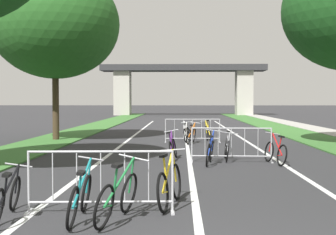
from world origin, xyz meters
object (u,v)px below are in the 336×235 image
(crowd_barrier_third, at_px, (193,131))
(bicycle_teal_5, at_px, (80,198))
(bicycle_blue_4, at_px, (210,152))
(bicycle_orange_9, at_px, (191,135))
(bicycle_black_2, at_px, (7,198))
(bicycle_red_1, at_px, (276,152))
(crowd_barrier_second, at_px, (231,145))
(bicycle_silver_6, at_px, (227,148))
(bicycle_purple_7, at_px, (173,148))
(bicycle_white_3, at_px, (187,134))
(bicycle_yellow_10, at_px, (170,185))
(bicycle_green_8, at_px, (118,197))
(tree_left_oak_near, at_px, (55,24))
(crowd_barrier_nearest, at_px, (101,182))
(bicycle_yellow_0, at_px, (208,133))

(crowd_barrier_third, relative_size, bicycle_teal_5, 1.44)
(bicycle_blue_4, distance_m, bicycle_orange_9, 6.35)
(bicycle_black_2, height_order, bicycle_teal_5, bicycle_teal_5)
(bicycle_red_1, bearing_deg, crowd_barrier_third, 97.83)
(bicycle_black_2, xyz_separation_m, bicycle_teal_5, (1.18, -0.06, 0.02))
(crowd_barrier_second, distance_m, bicycle_teal_5, 7.44)
(bicycle_silver_6, distance_m, bicycle_purple_7, 1.70)
(bicycle_white_3, relative_size, bicycle_yellow_10, 1.00)
(bicycle_teal_5, bearing_deg, bicycle_green_8, -4.37)
(bicycle_white_3, distance_m, bicycle_purple_7, 6.21)
(tree_left_oak_near, distance_m, bicycle_purple_7, 10.00)
(bicycle_red_1, bearing_deg, crowd_barrier_second, 151.33)
(tree_left_oak_near, distance_m, bicycle_yellow_10, 14.85)
(crowd_barrier_nearest, xyz_separation_m, bicycle_black_2, (-1.41, -0.45, -0.18))
(bicycle_yellow_0, xyz_separation_m, bicycle_black_2, (-3.99, -13.31, -0.05))
(bicycle_red_1, bearing_deg, bicycle_teal_5, -135.64)
(crowd_barrier_third, relative_size, bicycle_red_1, 1.57)
(bicycle_orange_9, bearing_deg, crowd_barrier_nearest, -85.51)
(crowd_barrier_nearest, height_order, bicycle_white_3, crowd_barrier_nearest)
(bicycle_silver_6, xyz_separation_m, bicycle_green_8, (-2.43, -7.16, 0.00))
(bicycle_white_3, distance_m, bicycle_yellow_10, 12.39)
(bicycle_black_2, xyz_separation_m, bicycle_orange_9, (3.22, 12.50, 0.03))
(bicycle_purple_7, xyz_separation_m, bicycle_yellow_10, (0.05, -6.20, 0.02))
(bicycle_white_3, xyz_separation_m, bicycle_blue_4, (0.59, -7.17, 0.02))
(bicycle_black_2, bearing_deg, tree_left_oak_near, 95.31)
(bicycle_yellow_10, bearing_deg, bicycle_yellow_0, 94.95)
(bicycle_yellow_0, height_order, bicycle_silver_6, bicycle_yellow_0)
(bicycle_yellow_0, distance_m, bicycle_red_1, 7.19)
(bicycle_yellow_0, height_order, bicycle_green_8, bicycle_yellow_0)
(bicycle_green_8, bearing_deg, tree_left_oak_near, 122.81)
(crowd_barrier_third, relative_size, bicycle_purple_7, 1.52)
(bicycle_blue_4, bearing_deg, bicycle_green_8, -97.14)
(crowd_barrier_third, bearing_deg, bicycle_yellow_0, 27.43)
(bicycle_white_3, height_order, bicycle_orange_9, bicycle_orange_9)
(bicycle_yellow_0, xyz_separation_m, bicycle_white_3, (-0.97, 0.02, -0.03))
(bicycle_yellow_0, bearing_deg, bicycle_orange_9, -138.34)
(crowd_barrier_nearest, relative_size, bicycle_white_3, 1.44)
(tree_left_oak_near, distance_m, bicycle_green_8, 15.49)
(crowd_barrier_nearest, relative_size, bicycle_red_1, 1.57)
(bicycle_yellow_0, xyz_separation_m, bicycle_red_1, (1.56, -7.02, -0.03))
(bicycle_yellow_0, bearing_deg, bicycle_white_3, 174.00)
(bicycle_blue_4, relative_size, bicycle_green_8, 0.99)
(bicycle_white_3, distance_m, bicycle_orange_9, 0.86)
(crowd_barrier_third, distance_m, bicycle_teal_5, 13.17)
(bicycle_blue_4, bearing_deg, bicycle_orange_9, 102.82)
(bicycle_red_1, bearing_deg, bicycle_green_8, -131.72)
(bicycle_red_1, distance_m, bicycle_blue_4, 1.95)
(tree_left_oak_near, bearing_deg, bicycle_white_3, -3.88)
(bicycle_yellow_0, relative_size, bicycle_teal_5, 1.01)
(bicycle_orange_9, bearing_deg, bicycle_red_1, -56.36)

